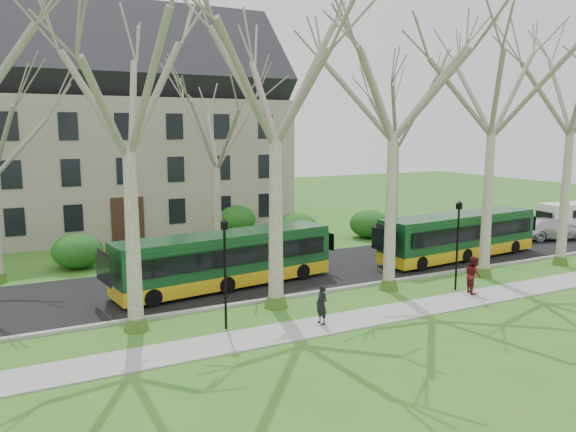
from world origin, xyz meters
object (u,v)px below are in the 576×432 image
(bus_follow, at_px, (459,235))
(pedestrian_a, at_px, (322,305))
(bus_lead, at_px, (226,259))
(sedan, at_px, (551,229))
(van_a, at_px, (573,218))
(pedestrian_b, at_px, (473,275))

(bus_follow, distance_m, pedestrian_a, 14.79)
(bus_lead, height_order, pedestrian_a, bus_lead)
(bus_follow, bearing_deg, bus_lead, 172.71)
(bus_lead, xyz_separation_m, pedestrian_a, (1.48, -6.84, -0.60))
(sedan, xyz_separation_m, van_a, (3.44, 0.83, 0.39))
(van_a, bearing_deg, pedestrian_b, -147.57)
(sedan, distance_m, pedestrian_b, 16.62)
(sedan, distance_m, van_a, 3.56)
(pedestrian_b, bearing_deg, van_a, -46.74)
(bus_lead, bearing_deg, sedan, -5.25)
(bus_follow, bearing_deg, sedan, 2.97)
(bus_lead, distance_m, pedestrian_a, 7.03)
(van_a, distance_m, pedestrian_a, 28.30)
(pedestrian_a, bearing_deg, van_a, 96.71)
(bus_lead, xyz_separation_m, sedan, (24.99, 0.99, -0.64))
(bus_lead, xyz_separation_m, van_a, (28.42, 1.82, -0.25))
(bus_follow, xyz_separation_m, sedan, (10.16, 1.49, -0.64))
(sedan, bearing_deg, van_a, -60.95)
(sedan, height_order, pedestrian_b, pedestrian_b)
(van_a, relative_size, pedestrian_b, 2.94)
(pedestrian_a, height_order, pedestrian_b, pedestrian_b)
(bus_lead, relative_size, bus_follow, 1.00)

